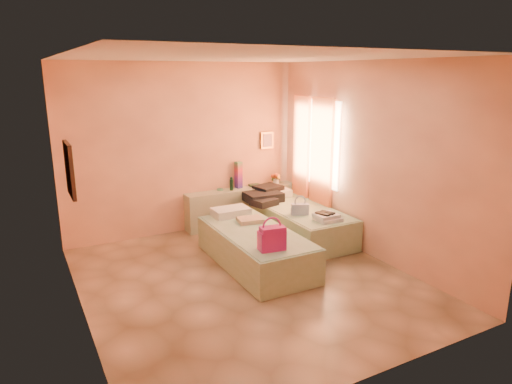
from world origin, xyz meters
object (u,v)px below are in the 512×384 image
towel_stack (328,217)px  magenta_handbag (272,238)px  water_bottle (231,184)px  flower_vase (276,178)px  blue_handbag (300,209)px  headboard_ledge (242,206)px  green_book (254,185)px  bed_left (255,248)px  bed_right (299,222)px

towel_stack → magenta_handbag: bearing=-155.6°
water_bottle → flower_vase: size_ratio=0.90×
magenta_handbag → blue_handbag: bearing=51.7°
water_bottle → magenta_handbag: bearing=-103.6°
headboard_ledge → flower_vase: bearing=-1.2°
water_bottle → flower_vase: flower_vase is taller
flower_vase → water_bottle: bearing=-179.4°
water_bottle → towel_stack: bearing=-67.4°
blue_handbag → towel_stack: 0.49m
headboard_ledge → green_book: bearing=12.1°
water_bottle → towel_stack: water_bottle is taller
magenta_handbag → headboard_ledge: bearing=80.5°
flower_vase → blue_handbag: size_ratio=0.92×
headboard_ledge → water_bottle: (-0.21, -0.02, 0.44)m
bed_left → water_bottle: 1.80m
bed_left → bed_right: bearing=29.7°
bed_left → green_book: size_ratio=10.29×
flower_vase → blue_handbag: (-0.37, -1.34, -0.19)m
headboard_ledge → bed_left: size_ratio=1.02×
flower_vase → towel_stack: (-0.16, -1.79, -0.22)m
blue_handbag → headboard_ledge: bearing=126.9°
bed_left → magenta_handbag: magenta_handbag is taller
bed_left → flower_vase: flower_vase is taller
bed_right → flower_vase: flower_vase is taller
bed_left → green_book: bearing=62.8°
blue_handbag → magenta_handbag: bearing=-113.6°
bed_right → towel_stack: towel_stack is taller
flower_vase → headboard_ledge: bearing=178.8°
green_book → magenta_handbag: 2.68m
water_bottle → magenta_handbag: 2.44m
towel_stack → blue_handbag: bearing=114.6°
flower_vase → green_book: bearing=169.5°
magenta_handbag → bed_left: bearing=86.6°
green_book → water_bottle: bearing=-157.5°
green_book → towel_stack: green_book is taller
bed_left → blue_handbag: blue_handbag is taller
bed_left → blue_handbag: 1.08m
headboard_ledge → blue_handbag: size_ratio=7.68×
bed_right → flower_vase: size_ratio=8.12×
bed_right → bed_left: bearing=-150.3°
bed_right → magenta_handbag: (-1.31, -1.35, 0.40)m
green_book → magenta_handbag: (-1.07, -2.46, -0.01)m
blue_handbag → towel_stack: blue_handbag is taller
headboard_ledge → water_bottle: 0.48m
headboard_ledge → bed_left: 1.82m
bed_left → towel_stack: 1.21m
magenta_handbag → blue_handbag: size_ratio=1.22×
magenta_handbag → blue_handbag: magenta_handbag is taller
bed_right → blue_handbag: size_ratio=7.49×
water_bottle → towel_stack: 1.94m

